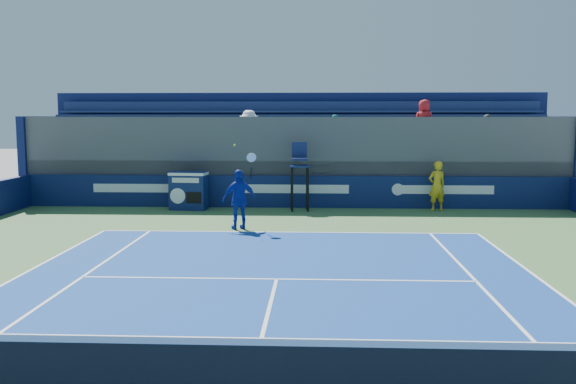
{
  "coord_description": "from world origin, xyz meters",
  "views": [
    {
      "loc": [
        0.84,
        -6.63,
        3.38
      ],
      "look_at": [
        0.0,
        11.5,
        1.25
      ],
      "focal_mm": 40.0,
      "sensor_mm": 36.0,
      "label": 1
    }
  ],
  "objects_px": {
    "ball_person": "(437,186)",
    "tennis_player": "(239,199)",
    "umpire_chair": "(300,169)",
    "tennis_net": "(239,379)",
    "match_clock": "(189,190)"
  },
  "relations": [
    {
      "from": "ball_person",
      "to": "tennis_net",
      "type": "xyz_separation_m",
      "value": [
        -5.14,
        -16.53,
        -0.35
      ]
    },
    {
      "from": "ball_person",
      "to": "tennis_player",
      "type": "relative_size",
      "value": 0.7
    },
    {
      "from": "match_clock",
      "to": "umpire_chair",
      "type": "bearing_deg",
      "value": -0.74
    },
    {
      "from": "ball_person",
      "to": "tennis_player",
      "type": "xyz_separation_m",
      "value": [
        -6.63,
        -4.2,
        0.01
      ]
    },
    {
      "from": "tennis_net",
      "to": "match_clock",
      "type": "relative_size",
      "value": 8.32
    },
    {
      "from": "tennis_net",
      "to": "match_clock",
      "type": "distance_m",
      "value": 16.83
    },
    {
      "from": "match_clock",
      "to": "umpire_chair",
      "type": "distance_m",
      "value": 4.13
    },
    {
      "from": "ball_person",
      "to": "umpire_chair",
      "type": "bearing_deg",
      "value": -16.32
    },
    {
      "from": "match_clock",
      "to": "umpire_chair",
      "type": "relative_size",
      "value": 0.56
    },
    {
      "from": "tennis_player",
      "to": "ball_person",
      "type": "bearing_deg",
      "value": 32.35
    },
    {
      "from": "match_clock",
      "to": "ball_person",
      "type": "bearing_deg",
      "value": 0.91
    },
    {
      "from": "tennis_net",
      "to": "match_clock",
      "type": "bearing_deg",
      "value": 103.25
    },
    {
      "from": "match_clock",
      "to": "umpire_chair",
      "type": "xyz_separation_m",
      "value": [
        4.05,
        -0.05,
        0.79
      ]
    },
    {
      "from": "umpire_chair",
      "to": "tennis_net",
      "type": "bearing_deg",
      "value": -90.69
    },
    {
      "from": "umpire_chair",
      "to": "tennis_player",
      "type": "relative_size",
      "value": 0.96
    }
  ]
}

